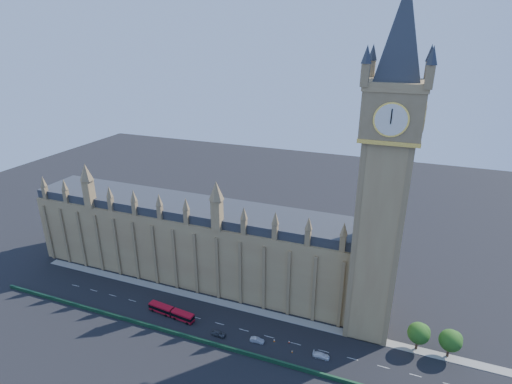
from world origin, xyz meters
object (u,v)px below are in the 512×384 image
(car_grey, at_px, (219,334))
(car_white, at_px, (321,355))
(car_silver, at_px, (257,340))
(red_bus, at_px, (171,312))

(car_grey, distance_m, car_white, 29.92)
(car_grey, bearing_deg, car_silver, -78.33)
(red_bus, bearing_deg, car_silver, 3.67)
(car_silver, bearing_deg, car_grey, 95.25)
(car_white, bearing_deg, car_grey, 93.10)
(car_silver, relative_size, car_white, 0.88)
(car_grey, height_order, car_white, car_grey)
(red_bus, relative_size, car_white, 3.53)
(red_bus, xyz_separation_m, car_silver, (29.09, -1.20, -0.78))
(car_grey, bearing_deg, car_white, -81.77)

